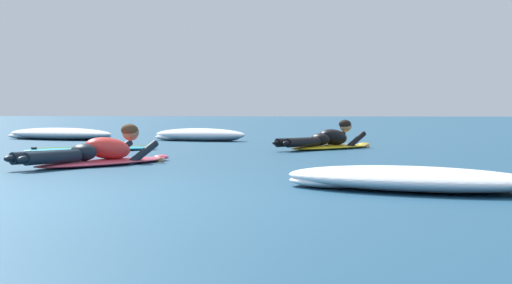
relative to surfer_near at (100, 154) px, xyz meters
name	(u,v)px	position (x,y,z in m)	size (l,w,h in m)	color
ground_plane	(236,144)	(0.67, 6.27, -0.14)	(120.00, 120.00, 0.00)	navy
surfer_near	(100,154)	(0.00, 0.00, 0.00)	(1.49, 2.51, 0.54)	#E54C66
surfer_far	(328,141)	(2.51, 4.48, 0.00)	(1.72, 2.32, 0.54)	yellow
drifting_surfboard	(92,149)	(-1.20, 3.27, -0.10)	(2.13, 1.83, 0.16)	#2DB2D1
whitewater_front	(410,179)	(3.54, -2.67, -0.04)	(2.43, 1.79, 0.20)	white
whitewater_mid_left	(60,134)	(-3.56, 8.18, -0.01)	(3.08, 2.27, 0.26)	white
whitewater_mid_right	(200,135)	(-0.34, 7.80, -0.01)	(2.26, 1.49, 0.27)	white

